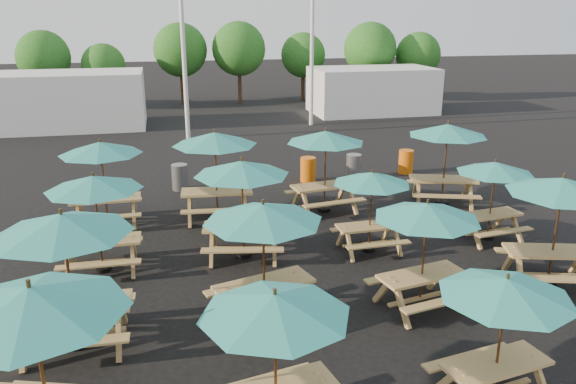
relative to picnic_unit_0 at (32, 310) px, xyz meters
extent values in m
plane|color=black|center=(4.78, 5.79, -2.21)|extent=(120.00, 120.00, 0.00)
cylinder|color=brown|center=(0.00, 0.00, -0.94)|extent=(0.05, 0.05, 2.55)
cone|color=teal|center=(0.00, 0.00, 0.14)|extent=(2.96, 2.96, 0.35)
cube|color=#AB834C|center=(-0.05, 2.73, -1.41)|extent=(1.98, 0.82, 0.07)
cube|color=#AB834C|center=(-0.08, 2.02, -1.72)|extent=(1.96, 0.33, 0.04)
cube|color=#AB834C|center=(-0.03, 3.45, -1.72)|extent=(1.96, 0.33, 0.04)
cylinder|color=black|center=(-0.05, 2.73, -2.16)|extent=(0.39, 0.39, 0.11)
cylinder|color=brown|center=(-0.05, 2.73, -0.96)|extent=(0.05, 0.05, 2.50)
cone|color=teal|center=(-0.05, 2.73, 0.09)|extent=(2.37, 2.37, 0.35)
cube|color=#AB834C|center=(0.12, 5.80, -1.48)|extent=(1.78, 0.69, 0.06)
cube|color=#AB834C|center=(0.12, 5.15, -1.76)|extent=(1.78, 0.25, 0.04)
cube|color=#AB834C|center=(0.12, 6.46, -1.76)|extent=(1.78, 0.25, 0.04)
cylinder|color=black|center=(0.12, 5.80, -2.16)|extent=(0.36, 0.36, 0.10)
cylinder|color=brown|center=(0.12, 5.80, -1.07)|extent=(0.04, 0.04, 2.28)
cone|color=teal|center=(0.12, 5.80, -0.11)|extent=(2.11, 2.11, 0.32)
cube|color=#AB834C|center=(0.00, 8.81, -1.44)|extent=(1.87, 0.75, 0.06)
cube|color=#AB834C|center=(0.01, 8.13, -1.74)|extent=(1.87, 0.29, 0.04)
cube|color=#AB834C|center=(-0.01, 9.50, -1.74)|extent=(1.87, 0.29, 0.04)
cylinder|color=black|center=(0.00, 8.81, -2.16)|extent=(0.37, 0.37, 0.10)
cylinder|color=brown|center=(0.00, 8.81, -1.02)|extent=(0.05, 0.05, 2.38)
cone|color=teal|center=(0.00, 8.81, -0.02)|extent=(2.23, 2.23, 0.33)
cube|color=#AB834C|center=(2.81, 0.44, -1.78)|extent=(1.73, 0.58, 0.04)
cylinder|color=brown|center=(2.93, -0.18, -1.11)|extent=(0.04, 0.04, 2.20)
cone|color=teal|center=(2.93, -0.18, -0.18)|extent=(2.40, 2.40, 0.31)
cube|color=#AB834C|center=(3.33, 2.86, -1.44)|extent=(1.99, 1.21, 0.06)
cube|color=#AB834C|center=(3.52, 2.21, -1.74)|extent=(1.86, 0.77, 0.04)
cube|color=#AB834C|center=(3.14, 3.52, -1.74)|extent=(1.86, 0.77, 0.04)
cylinder|color=black|center=(3.33, 2.86, -2.16)|extent=(0.37, 0.37, 0.10)
cylinder|color=brown|center=(3.33, 2.86, -1.02)|extent=(0.05, 0.05, 2.38)
cone|color=teal|center=(3.33, 2.86, -0.02)|extent=(2.72, 2.72, 0.33)
cube|color=#AB834C|center=(3.37, 5.87, -1.43)|extent=(1.99, 1.06, 0.06)
cube|color=#AB834C|center=(3.25, 5.19, -1.74)|extent=(1.90, 0.60, 0.04)
cube|color=#AB834C|center=(3.50, 6.55, -1.74)|extent=(1.90, 0.60, 0.04)
cylinder|color=black|center=(3.37, 5.87, -2.16)|extent=(0.38, 0.38, 0.10)
cylinder|color=brown|center=(3.37, 5.87, -1.00)|extent=(0.05, 0.05, 2.41)
cone|color=teal|center=(3.37, 5.87, 0.01)|extent=(2.59, 2.59, 0.34)
cube|color=#AB834C|center=(3.03, 8.65, -1.39)|extent=(2.04, 0.95, 0.07)
cube|color=#AB834C|center=(2.96, 7.93, -1.71)|extent=(2.00, 0.45, 0.04)
cube|color=#AB834C|center=(3.09, 9.38, -1.71)|extent=(2.00, 0.45, 0.04)
cylinder|color=black|center=(3.03, 8.65, -2.15)|extent=(0.40, 0.40, 0.11)
cylinder|color=brown|center=(3.03, 8.65, -0.94)|extent=(0.05, 0.05, 2.53)
cone|color=teal|center=(3.03, 8.65, 0.13)|extent=(2.54, 2.54, 0.35)
cube|color=#AB834C|center=(6.26, -0.23, -1.54)|extent=(1.71, 0.90, 0.05)
cube|color=#AB834C|center=(6.16, 0.36, -1.80)|extent=(1.65, 0.50, 0.04)
cylinder|color=brown|center=(6.26, -0.23, -1.17)|extent=(0.04, 0.04, 2.08)
cone|color=teal|center=(6.26, -0.23, -0.29)|extent=(2.22, 2.22, 0.29)
cube|color=#AB834C|center=(6.44, 2.66, -1.50)|extent=(1.84, 1.00, 0.06)
cube|color=#AB834C|center=(6.57, 2.04, -1.78)|extent=(1.75, 0.58, 0.04)
cube|color=#AB834C|center=(6.32, 3.29, -1.78)|extent=(1.75, 0.58, 0.04)
cylinder|color=black|center=(6.44, 2.66, -2.16)|extent=(0.35, 0.35, 0.10)
cylinder|color=brown|center=(6.44, 2.66, -1.10)|extent=(0.04, 0.04, 2.22)
cone|color=teal|center=(6.44, 2.66, -0.16)|extent=(2.41, 2.41, 0.31)
cube|color=#AB834C|center=(6.44, 5.54, -1.55)|extent=(1.61, 0.68, 0.05)
cube|color=#AB834C|center=(6.46, 4.96, -1.81)|extent=(1.60, 0.28, 0.04)
cube|color=#AB834C|center=(6.42, 6.13, -1.81)|extent=(1.60, 0.28, 0.04)
cylinder|color=black|center=(6.44, 5.54, -2.17)|extent=(0.32, 0.32, 0.09)
cylinder|color=brown|center=(6.44, 5.54, -1.19)|extent=(0.04, 0.04, 2.04)
cone|color=teal|center=(6.44, 5.54, -0.33)|extent=(1.95, 1.95, 0.28)
cube|color=#AB834C|center=(6.18, 8.60, -1.42)|extent=(2.00, 1.03, 0.06)
cube|color=#AB834C|center=(6.29, 7.91, -1.73)|extent=(1.93, 0.56, 0.04)
cube|color=#AB834C|center=(6.07, 9.30, -1.73)|extent=(1.93, 0.56, 0.04)
cylinder|color=black|center=(6.18, 8.60, -2.16)|extent=(0.38, 0.38, 0.11)
cylinder|color=brown|center=(6.18, 8.60, -0.99)|extent=(0.05, 0.05, 2.44)
cone|color=teal|center=(6.18, 8.60, 0.04)|extent=(2.58, 2.58, 0.34)
cube|color=#AB834C|center=(9.58, 2.97, -1.43)|extent=(2.04, 1.24, 0.06)
cube|color=#AB834C|center=(9.39, 2.30, -1.73)|extent=(1.90, 0.78, 0.04)
cube|color=#AB834C|center=(9.78, 3.64, -1.73)|extent=(1.90, 0.78, 0.04)
cylinder|color=black|center=(9.58, 2.97, -2.16)|extent=(0.38, 0.38, 0.11)
cylinder|color=brown|center=(9.58, 2.97, -0.99)|extent=(0.05, 0.05, 2.43)
cone|color=teal|center=(9.58, 2.97, 0.03)|extent=(2.78, 2.78, 0.34)
cube|color=#AB834C|center=(9.74, 5.61, -1.54)|extent=(1.70, 0.83, 0.05)
cube|color=#AB834C|center=(9.82, 5.02, -1.80)|extent=(1.65, 0.43, 0.04)
cube|color=#AB834C|center=(9.67, 6.21, -1.80)|extent=(1.65, 0.43, 0.04)
cylinder|color=black|center=(9.74, 5.61, -2.16)|extent=(0.33, 0.33, 0.09)
cylinder|color=brown|center=(9.74, 5.61, -1.17)|extent=(0.04, 0.04, 2.08)
cone|color=teal|center=(9.74, 5.61, -0.29)|extent=(2.15, 2.15, 0.29)
cube|color=#AB834C|center=(9.88, 8.41, -1.40)|extent=(2.12, 1.34, 0.07)
cube|color=#AB834C|center=(9.66, 7.72, -1.72)|extent=(1.96, 0.87, 0.04)
cube|color=#AB834C|center=(10.11, 9.10, -1.72)|extent=(1.96, 0.87, 0.04)
cylinder|color=black|center=(9.88, 8.41, -2.15)|extent=(0.39, 0.39, 0.11)
cylinder|color=brown|center=(9.88, 8.41, -0.95)|extent=(0.05, 0.05, 2.52)
cone|color=teal|center=(9.88, 8.41, 0.12)|extent=(2.94, 2.94, 0.35)
cylinder|color=gray|center=(2.10, 11.72, -1.78)|extent=(0.53, 0.53, 0.86)
cylinder|color=#D45F0C|center=(6.49, 11.70, -1.78)|extent=(0.53, 0.53, 0.86)
cylinder|color=gray|center=(8.18, 11.77, -1.78)|extent=(0.53, 0.53, 0.86)
cylinder|color=#D45F0C|center=(10.26, 11.96, -1.78)|extent=(0.53, 0.53, 0.86)
cylinder|color=silver|center=(2.78, 19.79, 3.79)|extent=(0.20, 0.20, 12.00)
cylinder|color=silver|center=(9.28, 21.79, 3.79)|extent=(0.20, 0.20, 12.00)
cube|color=silver|center=(-3.22, 23.79, -0.81)|extent=(8.00, 4.00, 2.80)
cube|color=silver|center=(13.78, 24.79, -0.91)|extent=(7.00, 4.00, 2.60)
cylinder|color=#382314|center=(-4.96, 29.69, -1.14)|extent=(0.24, 0.24, 2.14)
sphere|color=#1E5919|center=(-4.96, 29.69, 0.95)|extent=(3.11, 3.11, 3.11)
cylinder|color=#382314|center=(-1.61, 29.44, -1.32)|extent=(0.24, 0.24, 1.78)
sphere|color=#1E5919|center=(-1.61, 29.44, 0.43)|extent=(2.59, 2.59, 2.59)
cylinder|color=#382314|center=(3.03, 30.51, -1.05)|extent=(0.24, 0.24, 2.31)
sphere|color=#1E5919|center=(3.03, 30.51, 1.20)|extent=(3.36, 3.36, 3.36)
cylinder|color=#382314|center=(6.68, 30.05, -1.04)|extent=(0.24, 0.24, 2.35)
sphere|color=#1E5919|center=(6.68, 30.05, 1.26)|extent=(3.41, 3.41, 3.41)
cylinder|color=#382314|center=(11.01, 30.47, -1.20)|extent=(0.24, 0.24, 2.02)
sphere|color=#1E5919|center=(11.01, 30.47, 0.77)|extent=(2.94, 2.94, 2.94)
cylinder|color=#382314|center=(15.02, 28.69, -1.05)|extent=(0.24, 0.24, 2.32)
sphere|color=#1E5919|center=(15.02, 28.69, 1.22)|extent=(3.38, 3.38, 3.38)
cylinder|color=#382314|center=(18.41, 28.71, -1.19)|extent=(0.24, 0.24, 2.03)
sphere|color=#1E5919|center=(18.41, 28.71, 0.79)|extent=(2.95, 2.95, 2.95)
camera|label=1|loc=(1.69, -6.50, 3.40)|focal=35.00mm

